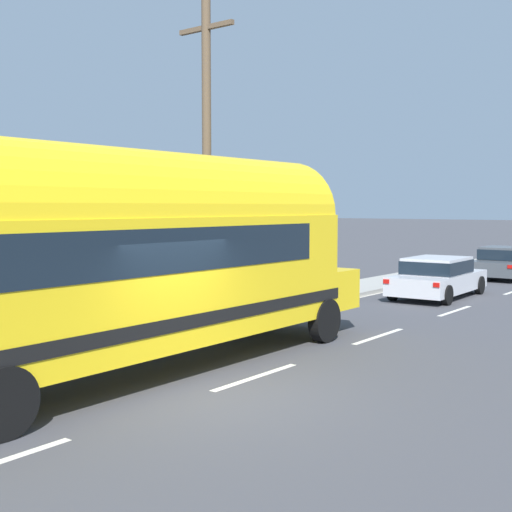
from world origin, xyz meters
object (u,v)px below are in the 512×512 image
Objects in this scene: painted_bus at (120,251)px; utility_pole at (207,155)px; car_second at (505,262)px; car_lead at (438,276)px.

utility_pole is at bearing 116.78° from painted_bus.
painted_bus is 2.96× the size of car_second.
utility_pole reaches higher than car_lead.
car_lead is 1.12× the size of car_second.
painted_bus is at bearing -90.97° from car_lead.
utility_pole is at bearing -108.87° from car_lead.
painted_bus is 21.31m from car_second.
car_second is (2.84, 15.97, -3.70)m from utility_pole.
utility_pole is 1.79× the size of car_lead.
car_lead is at bearing 71.13° from utility_pole.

